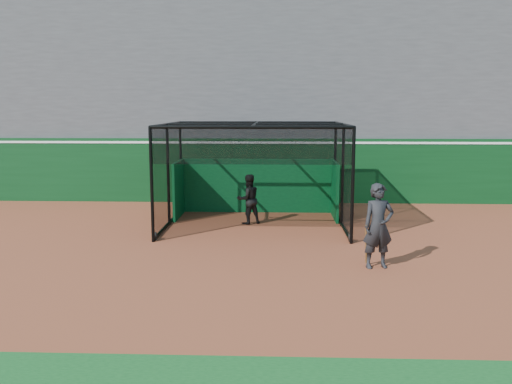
{
  "coord_description": "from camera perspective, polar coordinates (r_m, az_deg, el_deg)",
  "views": [
    {
      "loc": [
        1.66,
        -12.59,
        3.68
      ],
      "look_at": [
        1.09,
        2.0,
        1.4
      ],
      "focal_mm": 38.0,
      "sensor_mm": 36.0,
      "label": 1
    }
  ],
  "objects": [
    {
      "name": "batting_cage",
      "position": [
        16.93,
        -0.12,
        1.74
      ],
      "size": [
        5.55,
        4.63,
        3.16
      ],
      "color": "black",
      "rests_on": "ground"
    },
    {
      "name": "ground",
      "position": [
        13.22,
        -5.12,
        -7.32
      ],
      "size": [
        120.0,
        120.0,
        0.0
      ],
      "primitive_type": "plane",
      "color": "brown",
      "rests_on": "ground"
    },
    {
      "name": "batter",
      "position": [
        17.24,
        -0.81,
        -0.76
      ],
      "size": [
        0.96,
        0.89,
        1.59
      ],
      "primitive_type": "imported",
      "rotation": [
        0.0,
        0.0,
        3.62
      ],
      "color": "black",
      "rests_on": "ground"
    },
    {
      "name": "grandstand",
      "position": [
        24.93,
        -1.63,
        10.7
      ],
      "size": [
        50.0,
        7.85,
        8.95
      ],
      "color": "#4C4C4F",
      "rests_on": "ground"
    },
    {
      "name": "on_deck_player",
      "position": [
        12.78,
        12.74,
        -3.52
      ],
      "size": [
        0.8,
        0.61,
        1.98
      ],
      "color": "black",
      "rests_on": "ground"
    },
    {
      "name": "outfield_wall",
      "position": [
        21.29,
        -2.27,
        2.41
      ],
      "size": [
        50.0,
        0.5,
        2.5
      ],
      "color": "#0A3715",
      "rests_on": "ground"
    }
  ]
}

